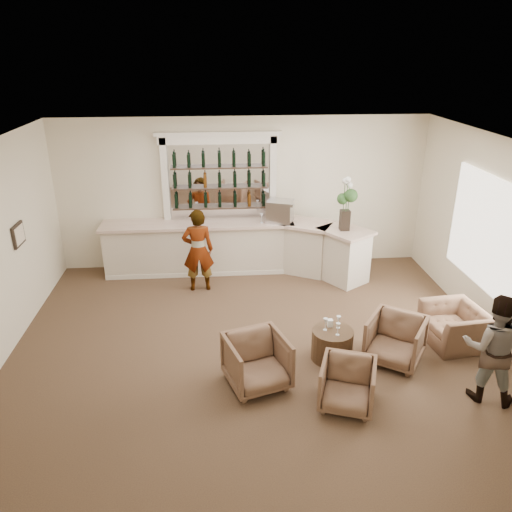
% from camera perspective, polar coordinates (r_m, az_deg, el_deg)
% --- Properties ---
extents(ground, '(8.00, 8.00, 0.00)m').
position_cam_1_polar(ground, '(8.46, -0.00, -10.18)').
color(ground, brown).
rests_on(ground, ground).
extents(room_shell, '(8.04, 7.02, 3.32)m').
position_cam_1_polar(room_shell, '(8.15, 0.73, 6.64)').
color(room_shell, beige).
rests_on(room_shell, ground).
extents(bar_counter, '(5.72, 1.80, 1.14)m').
position_cam_1_polar(bar_counter, '(10.86, -2.17, 0.95)').
color(bar_counter, beige).
rests_on(bar_counter, ground).
extents(back_bar_alcove, '(2.64, 0.25, 3.00)m').
position_cam_1_polar(back_bar_alcove, '(10.80, -4.20, 8.91)').
color(back_bar_alcove, white).
rests_on(back_bar_alcove, ground).
extents(cocktail_table, '(0.65, 0.65, 0.50)m').
position_cam_1_polar(cocktail_table, '(8.11, 8.68, -9.96)').
color(cocktail_table, '#47301E').
rests_on(cocktail_table, ground).
extents(sommelier, '(0.65, 0.45, 1.71)m').
position_cam_1_polar(sommelier, '(10.03, -6.64, 0.65)').
color(sommelier, gray).
rests_on(sommelier, ground).
extents(guest, '(0.97, 0.88, 1.61)m').
position_cam_1_polar(guest, '(7.63, 25.39, -9.50)').
color(guest, gray).
rests_on(guest, ground).
extents(armchair_left, '(1.06, 1.07, 0.78)m').
position_cam_1_polar(armchair_left, '(7.38, 0.12, -11.99)').
color(armchair_left, brown).
rests_on(armchair_left, ground).
extents(armchair_center, '(0.93, 0.94, 0.68)m').
position_cam_1_polar(armchair_center, '(7.15, 10.40, -14.26)').
color(armchair_center, brown).
rests_on(armchair_center, ground).
extents(armchair_right, '(1.14, 1.14, 0.76)m').
position_cam_1_polar(armchair_right, '(8.19, 15.63, -9.22)').
color(armchair_right, brown).
rests_on(armchair_right, ground).
extents(armchair_far, '(0.98, 1.09, 0.64)m').
position_cam_1_polar(armchair_far, '(9.00, 21.74, -7.43)').
color(armchair_far, brown).
rests_on(armchair_far, ground).
extents(espresso_machine, '(0.66, 0.61, 0.47)m').
position_cam_1_polar(espresso_machine, '(10.69, 2.78, 5.14)').
color(espresso_machine, '#B3B2B7').
rests_on(espresso_machine, bar_counter).
extents(flower_vase, '(0.29, 0.29, 1.11)m').
position_cam_1_polar(flower_vase, '(10.22, 10.26, 6.27)').
color(flower_vase, black).
rests_on(flower_vase, bar_counter).
extents(wine_glass_bar_left, '(0.07, 0.07, 0.21)m').
position_cam_1_polar(wine_glass_bar_left, '(10.64, -6.93, 4.19)').
color(wine_glass_bar_left, white).
rests_on(wine_glass_bar_left, bar_counter).
extents(wine_glass_bar_right, '(0.07, 0.07, 0.21)m').
position_cam_1_polar(wine_glass_bar_right, '(10.64, 0.65, 4.34)').
color(wine_glass_bar_right, white).
rests_on(wine_glass_bar_right, bar_counter).
extents(wine_glass_tbl_a, '(0.07, 0.07, 0.21)m').
position_cam_1_polar(wine_glass_tbl_a, '(7.93, 7.93, -7.74)').
color(wine_glass_tbl_a, white).
rests_on(wine_glass_tbl_a, cocktail_table).
extents(wine_glass_tbl_b, '(0.07, 0.07, 0.21)m').
position_cam_1_polar(wine_glass_tbl_b, '(8.02, 9.41, -7.46)').
color(wine_glass_tbl_b, white).
rests_on(wine_glass_tbl_b, cocktail_table).
extents(wine_glass_tbl_c, '(0.07, 0.07, 0.21)m').
position_cam_1_polar(wine_glass_tbl_c, '(7.83, 9.34, -8.25)').
color(wine_glass_tbl_c, white).
rests_on(wine_glass_tbl_c, cocktail_table).
extents(napkin_holder, '(0.08, 0.08, 0.12)m').
position_cam_1_polar(napkin_holder, '(8.06, 8.45, -7.58)').
color(napkin_holder, white).
rests_on(napkin_holder, cocktail_table).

